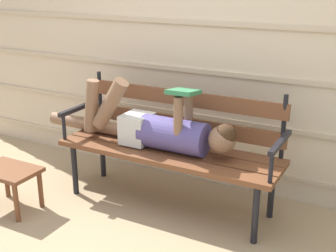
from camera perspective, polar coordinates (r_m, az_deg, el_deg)
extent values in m
plane|color=tan|center=(3.30, -1.35, -11.14)|extent=(12.00, 12.00, 0.00)
cube|color=beige|center=(3.50, 4.27, 13.08)|extent=(5.18, 0.06, 2.60)
cube|color=#C1AD8E|center=(3.74, 3.64, -4.15)|extent=(5.18, 0.02, 0.04)
cube|color=#C1AD8E|center=(3.62, 3.76, 1.26)|extent=(5.18, 0.02, 0.04)
cube|color=#C1AD8E|center=(3.52, 3.89, 7.02)|extent=(5.18, 0.02, 0.04)
cube|color=#C1AD8E|center=(3.46, 4.03, 13.04)|extent=(5.18, 0.02, 0.04)
cube|color=brown|center=(3.11, -1.37, -4.29)|extent=(1.65, 0.15, 0.04)
cube|color=brown|center=(3.23, 0.00, -3.32)|extent=(1.65, 0.15, 0.04)
cube|color=brown|center=(3.36, 1.26, -2.42)|extent=(1.65, 0.15, 0.04)
cube|color=brown|center=(3.38, 1.85, 0.22)|extent=(1.58, 0.05, 0.11)
cube|color=brown|center=(3.32, 1.89, 3.57)|extent=(1.58, 0.05, 0.11)
cylinder|color=black|center=(3.73, -8.65, 3.47)|extent=(0.03, 0.03, 0.45)
cylinder|color=black|center=(3.10, 14.53, -0.12)|extent=(0.03, 0.03, 0.45)
cylinder|color=black|center=(3.56, -11.83, -5.46)|extent=(0.04, 0.04, 0.41)
cylinder|color=black|center=(2.93, 11.10, -11.03)|extent=(0.04, 0.04, 0.41)
cylinder|color=black|center=(3.82, -8.34, -3.51)|extent=(0.04, 0.04, 0.41)
cylinder|color=black|center=(3.25, 13.07, -8.07)|extent=(0.04, 0.04, 0.41)
cube|color=black|center=(3.59, -11.36, 2.26)|extent=(0.04, 0.45, 0.03)
cylinder|color=black|center=(3.48, -13.14, -0.10)|extent=(0.03, 0.03, 0.20)
cube|color=black|center=(2.89, 14.14, -2.05)|extent=(0.04, 0.45, 0.03)
cylinder|color=black|center=(2.76, 13.01, -5.20)|extent=(0.03, 0.03, 0.20)
cylinder|color=#514784|center=(3.16, 0.75, -1.16)|extent=(0.49, 0.24, 0.24)
cube|color=silver|center=(3.31, -3.95, -0.30)|extent=(0.20, 0.23, 0.22)
sphere|color=brown|center=(3.01, 6.93, -1.74)|extent=(0.19, 0.19, 0.19)
sphere|color=#382314|center=(3.00, 7.31, -1.21)|extent=(0.16, 0.16, 0.16)
cylinder|color=brown|center=(3.31, -7.39, 2.83)|extent=(0.32, 0.11, 0.42)
cylinder|color=brown|center=(3.42, -9.75, 2.55)|extent=(0.15, 0.09, 0.41)
cylinder|color=brown|center=(3.63, -9.76, 0.17)|extent=(0.78, 0.10, 0.10)
cylinder|color=brown|center=(3.01, 1.30, 0.92)|extent=(0.06, 0.06, 0.31)
cylinder|color=brown|center=(3.15, 2.62, 1.71)|extent=(0.06, 0.06, 0.31)
cube|color=#337A4C|center=(3.04, 2.01, 4.38)|extent=(0.20, 0.26, 0.07)
cube|color=brown|center=(3.43, -19.68, -5.37)|extent=(0.43, 0.29, 0.03)
cylinder|color=brown|center=(3.31, -18.79, -9.27)|extent=(0.04, 0.04, 0.29)
cylinder|color=brown|center=(3.68, -19.92, -6.42)|extent=(0.04, 0.04, 0.29)
cylinder|color=brown|center=(3.45, -15.97, -7.75)|extent=(0.04, 0.04, 0.29)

